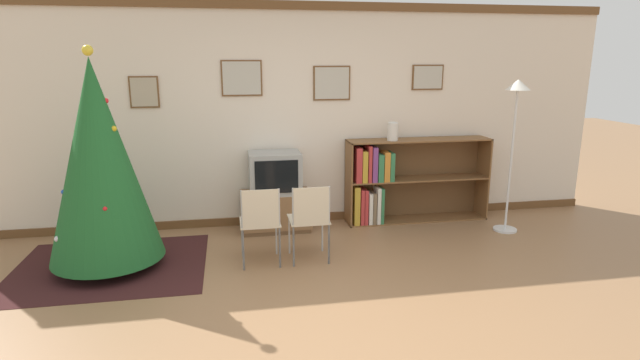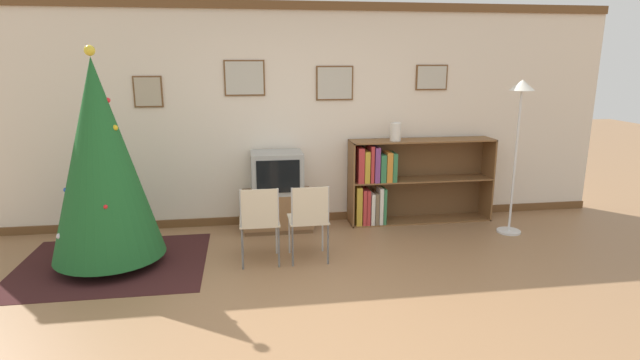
# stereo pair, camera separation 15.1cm
# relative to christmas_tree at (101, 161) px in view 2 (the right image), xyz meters

# --- Properties ---
(ground_plane) EXTENTS (24.00, 24.00, 0.00)m
(ground_plane) POSITION_rel_christmas_tree_xyz_m (1.97, -1.40, -1.08)
(ground_plane) COLOR #936B47
(wall_back) EXTENTS (8.16, 0.11, 2.70)m
(wall_back) POSITION_rel_christmas_tree_xyz_m (1.97, 1.14, 0.27)
(wall_back) COLOR silver
(wall_back) RESTS_ON ground_plane
(area_rug) EXTENTS (1.87, 1.56, 0.01)m
(area_rug) POSITION_rel_christmas_tree_xyz_m (0.00, 0.00, -1.08)
(area_rug) COLOR #381919
(area_rug) RESTS_ON ground_plane
(christmas_tree) EXTENTS (1.08, 1.08, 2.16)m
(christmas_tree) POSITION_rel_christmas_tree_xyz_m (0.00, 0.00, 0.00)
(christmas_tree) COLOR maroon
(christmas_tree) RESTS_ON area_rug
(tv_console) EXTENTS (0.84, 0.47, 0.47)m
(tv_console) POSITION_rel_christmas_tree_xyz_m (1.75, 0.84, -0.85)
(tv_console) COLOR brown
(tv_console) RESTS_ON ground_plane
(television) EXTENTS (0.61, 0.45, 0.49)m
(television) POSITION_rel_christmas_tree_xyz_m (1.75, 0.83, -0.37)
(television) COLOR #9E9E99
(television) RESTS_ON tv_console
(folding_chair_left) EXTENTS (0.40, 0.40, 0.82)m
(folding_chair_left) POSITION_rel_christmas_tree_xyz_m (1.50, -0.23, -0.61)
(folding_chair_left) COLOR beige
(folding_chair_left) RESTS_ON ground_plane
(folding_chair_right) EXTENTS (0.40, 0.40, 0.82)m
(folding_chair_right) POSITION_rel_christmas_tree_xyz_m (2.00, -0.23, -0.61)
(folding_chair_right) COLOR beige
(folding_chair_right) RESTS_ON ground_plane
(bookshelf) EXTENTS (1.83, 0.36, 1.06)m
(bookshelf) POSITION_rel_christmas_tree_xyz_m (3.26, 0.90, -0.56)
(bookshelf) COLOR brown
(bookshelf) RESTS_ON ground_plane
(vase) EXTENTS (0.13, 0.13, 0.23)m
(vase) POSITION_rel_christmas_tree_xyz_m (3.22, 0.86, 0.09)
(vase) COLOR silver
(vase) RESTS_ON bookshelf
(standing_lamp) EXTENTS (0.28, 0.28, 1.81)m
(standing_lamp) POSITION_rel_christmas_tree_xyz_m (4.50, 0.30, 0.31)
(standing_lamp) COLOR silver
(standing_lamp) RESTS_ON ground_plane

